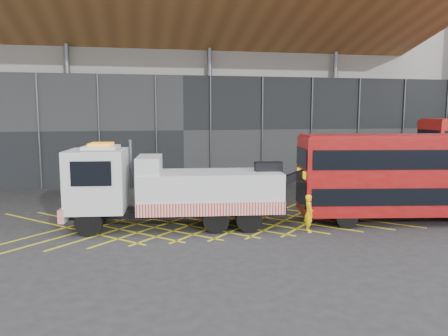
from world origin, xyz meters
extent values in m
plane|color=#28282A|center=(0.00, 0.00, 0.00)|extent=(120.00, 120.00, 0.00)
cube|color=yellow|center=(-4.80, 0.00, 0.01)|extent=(7.16, 7.16, 0.01)
cube|color=yellow|center=(-4.80, 0.00, 0.01)|extent=(7.16, 7.16, 0.01)
cube|color=yellow|center=(-3.20, 0.00, 0.01)|extent=(7.16, 7.16, 0.01)
cube|color=yellow|center=(-3.20, 0.00, 0.01)|extent=(7.16, 7.16, 0.01)
cube|color=yellow|center=(-1.60, 0.00, 0.01)|extent=(7.16, 7.16, 0.01)
cube|color=yellow|center=(-1.60, 0.00, 0.01)|extent=(7.16, 7.16, 0.01)
cube|color=yellow|center=(0.00, 0.00, 0.01)|extent=(7.16, 7.16, 0.01)
cube|color=yellow|center=(0.00, 0.00, 0.01)|extent=(7.16, 7.16, 0.01)
cube|color=yellow|center=(1.60, 0.00, 0.01)|extent=(7.16, 7.16, 0.01)
cube|color=yellow|center=(1.60, 0.00, 0.01)|extent=(7.16, 7.16, 0.01)
cube|color=yellow|center=(3.20, 0.00, 0.01)|extent=(7.16, 7.16, 0.01)
cube|color=yellow|center=(3.20, 0.00, 0.01)|extent=(7.16, 7.16, 0.01)
cube|color=yellow|center=(4.80, 0.00, 0.01)|extent=(7.16, 7.16, 0.01)
cube|color=yellow|center=(4.80, 0.00, 0.01)|extent=(7.16, 7.16, 0.01)
cube|color=yellow|center=(6.40, 0.00, 0.01)|extent=(7.16, 7.16, 0.01)
cube|color=yellow|center=(6.40, 0.00, 0.01)|extent=(7.16, 7.16, 0.01)
cube|color=yellow|center=(8.00, 0.00, 0.01)|extent=(7.16, 7.16, 0.01)
cube|color=yellow|center=(8.00, 0.00, 0.01)|extent=(7.16, 7.16, 0.01)
cube|color=gray|center=(2.00, 19.00, 9.00)|extent=(55.00, 14.00, 18.00)
cube|color=black|center=(2.00, 11.70, 4.00)|extent=(55.00, 0.80, 8.00)
cube|color=#915B2A|center=(0.00, 8.00, 11.50)|extent=(40.00, 11.93, 4.07)
cylinder|color=#595B60|center=(-6.00, 11.50, 5.00)|extent=(0.36, 0.36, 10.00)
cylinder|color=#595B60|center=(4.00, 11.50, 5.00)|extent=(0.36, 0.36, 10.00)
cylinder|color=#595B60|center=(14.00, 11.50, 5.00)|extent=(0.36, 0.36, 10.00)
cube|color=black|center=(0.29, -0.99, 0.74)|extent=(10.11, 2.21, 0.37)
cube|color=silver|center=(-3.28, -0.57, 2.27)|extent=(2.83, 2.92, 2.75)
cube|color=black|center=(-4.56, -0.42, 2.75)|extent=(0.32, 2.32, 1.16)
cube|color=red|center=(-4.59, -0.42, 0.90)|extent=(0.58, 2.76, 0.58)
cube|color=orange|center=(-3.07, -0.60, 3.89)|extent=(1.09, 1.37, 0.13)
cube|color=silver|center=(1.76, -1.16, 1.75)|extent=(6.82, 3.38, 1.69)
cube|color=red|center=(1.61, -2.50, 1.11)|extent=(6.52, 0.82, 0.58)
cube|color=silver|center=(-0.97, -0.84, 2.96)|extent=(1.34, 2.64, 0.74)
cube|color=black|center=(4.50, -1.47, 2.75)|extent=(1.32, 0.67, 0.53)
cube|color=black|center=(5.55, -1.60, 2.22)|extent=(2.34, 0.63, 1.14)
cylinder|color=black|center=(-3.62, -1.65, 0.58)|extent=(1.20, 0.50, 1.16)
cylinder|color=black|center=(-3.36, 0.55, 0.58)|extent=(1.20, 0.50, 1.16)
cylinder|color=black|center=(3.32, -2.46, 0.58)|extent=(1.20, 0.50, 1.16)
cylinder|color=black|center=(3.57, -0.25, 0.58)|extent=(1.20, 0.50, 1.16)
cylinder|color=#595B60|center=(-1.79, 0.32, 2.86)|extent=(0.15, 0.15, 2.33)
cube|color=maroon|center=(11.35, -2.27, 2.34)|extent=(10.71, 4.16, 3.69)
cube|color=black|center=(11.35, -2.27, 1.47)|extent=(10.31, 4.15, 0.81)
cube|color=black|center=(11.35, -2.27, 3.18)|extent=(10.31, 4.15, 0.90)
cube|color=black|center=(6.18, -1.38, 1.52)|extent=(0.42, 2.11, 1.24)
cube|color=black|center=(6.18, -1.38, 3.18)|extent=(0.42, 2.11, 0.90)
cube|color=yellow|center=(6.17, -1.38, 2.42)|extent=(0.35, 1.68, 0.33)
cube|color=maroon|center=(11.35, -2.27, 4.21)|extent=(10.47, 3.93, 0.11)
cylinder|color=black|center=(7.90, -2.75, 0.49)|extent=(1.02, 0.45, 0.99)
cylinder|color=black|center=(8.25, -0.66, 0.49)|extent=(1.02, 0.45, 0.99)
cube|color=black|center=(17.58, 4.83, 1.74)|extent=(0.28, 2.44, 1.42)
cube|color=black|center=(17.58, 4.83, 3.65)|extent=(0.28, 2.44, 1.03)
cube|color=yellow|center=(17.57, 4.83, 2.78)|extent=(0.23, 1.94, 0.38)
cylinder|color=black|center=(19.88, 5.87, 0.57)|extent=(1.16, 0.43, 1.13)
imported|color=yellow|center=(5.95, -2.95, 0.84)|extent=(0.48, 0.66, 1.69)
camera|label=1|loc=(-1.66, -20.83, 5.31)|focal=35.00mm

